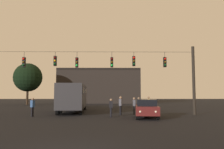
% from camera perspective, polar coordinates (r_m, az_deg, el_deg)
% --- Properties ---
extents(ground_plane, '(168.00, 168.00, 0.00)m').
position_cam_1_polar(ground_plane, '(32.91, -3.22, -8.15)').
color(ground_plane, black).
rests_on(ground_plane, ground).
extents(overhead_signal_span, '(19.37, 0.44, 6.58)m').
position_cam_1_polar(overhead_signal_span, '(23.12, -4.20, 0.31)').
color(overhead_signal_span, black).
rests_on(overhead_signal_span, ground).
extents(city_bus, '(3.12, 11.12, 3.00)m').
position_cam_1_polar(city_bus, '(27.65, -9.07, -4.86)').
color(city_bus, '#2D2D33').
rests_on(city_bus, ground).
extents(car_near_right, '(2.27, 4.48, 1.52)m').
position_cam_1_polar(car_near_right, '(20.51, 8.18, -7.89)').
color(car_near_right, '#511919').
rests_on(car_near_right, ground).
extents(car_far_left, '(2.03, 4.41, 1.52)m').
position_cam_1_polar(car_far_left, '(37.68, -8.11, -6.48)').
color(car_far_left, '#2D2D33').
rests_on(car_far_left, ground).
extents(pedestrian_crossing_left, '(0.26, 0.37, 1.66)m').
position_cam_1_polar(pedestrian_crossing_left, '(23.84, 5.24, -7.15)').
color(pedestrian_crossing_left, black).
rests_on(pedestrian_crossing_left, ground).
extents(pedestrian_crossing_center, '(0.34, 0.42, 1.76)m').
position_cam_1_polar(pedestrian_crossing_center, '(23.12, 2.03, -7.08)').
color(pedestrian_crossing_center, black).
rests_on(pedestrian_crossing_center, ground).
extents(pedestrian_crossing_right, '(0.34, 0.42, 1.65)m').
position_cam_1_polar(pedestrian_crossing_right, '(22.55, -18.25, -7.06)').
color(pedestrian_crossing_right, black).
rests_on(pedestrian_crossing_right, ground).
extents(pedestrian_near_bus, '(0.28, 0.39, 1.74)m').
position_cam_1_polar(pedestrian_near_bus, '(25.62, 8.62, -6.83)').
color(pedestrian_near_bus, black).
rests_on(pedestrian_near_bus, ground).
extents(pedestrian_trailing, '(0.29, 0.39, 1.58)m').
position_cam_1_polar(pedestrian_trailing, '(21.07, -0.24, -7.61)').
color(pedestrian_trailing, black).
rests_on(pedestrian_trailing, ground).
extents(pedestrian_far_side, '(0.34, 0.42, 1.65)m').
position_cam_1_polar(pedestrian_far_side, '(25.94, 6.32, -6.96)').
color(pedestrian_far_side, black).
rests_on(pedestrian_far_side, ground).
extents(corner_building, '(18.53, 10.33, 7.85)m').
position_cam_1_polar(corner_building, '(57.95, -3.00, -2.84)').
color(corner_building, black).
rests_on(corner_building, ground).
extents(tree_left_silhouette, '(5.50, 5.50, 8.03)m').
position_cam_1_polar(tree_left_silhouette, '(49.48, -19.25, -0.67)').
color(tree_left_silhouette, '#2D2116').
rests_on(tree_left_silhouette, ground).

